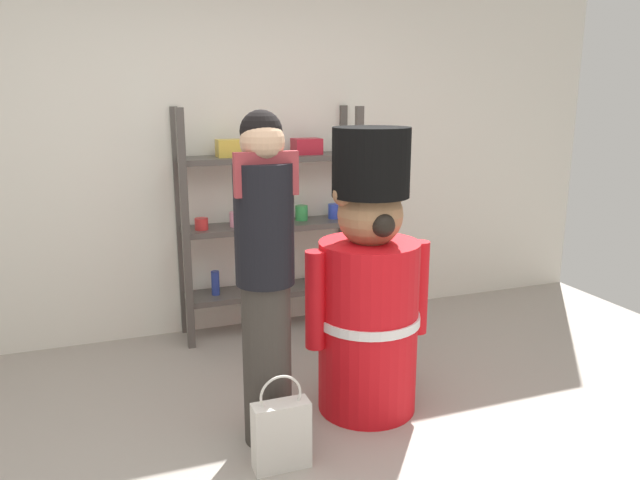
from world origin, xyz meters
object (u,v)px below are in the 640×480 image
(teddy_bear_guard, at_px, (369,291))
(person_shopper, at_px, (265,273))
(shopping_bag, at_px, (281,434))
(merchandise_shelf, at_px, (271,220))

(teddy_bear_guard, distance_m, person_shopper, 0.65)
(shopping_bag, bearing_deg, person_shopper, 88.22)
(teddy_bear_guard, bearing_deg, person_shopper, -168.20)
(shopping_bag, bearing_deg, merchandise_shelf, 75.39)
(person_shopper, distance_m, shopping_bag, 0.75)
(teddy_bear_guard, bearing_deg, merchandise_shelf, 97.25)
(teddy_bear_guard, distance_m, shopping_bag, 0.88)
(teddy_bear_guard, bearing_deg, shopping_bag, -148.05)
(merchandise_shelf, bearing_deg, shopping_bag, -104.61)
(person_shopper, relative_size, shopping_bag, 3.50)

